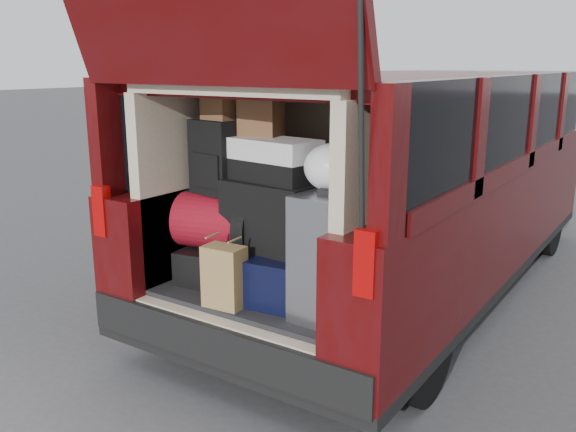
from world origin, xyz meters
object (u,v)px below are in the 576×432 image
black_soft_case (274,215)px  backpack (217,157)px  navy_hardshell (276,271)px  kraft_bag (224,277)px  twotone_duffel (273,160)px  silver_roller (332,255)px  black_hardshell (221,262)px  red_duffel (221,222)px

black_soft_case → backpack: backpack is taller
navy_hardshell → kraft_bag: bearing=-116.2°
black_soft_case → twotone_duffel: size_ratio=1.03×
twotone_duffel → silver_roller: bearing=-6.9°
kraft_bag → twotone_duffel: bearing=72.6°
black_hardshell → black_soft_case: bearing=-11.7°
navy_hardshell → kraft_bag: size_ratio=1.78×
silver_roller → backpack: bearing=176.5°
red_duffel → black_soft_case: black_soft_case is taller
silver_roller → kraft_bag: 0.61m
navy_hardshell → black_soft_case: black_soft_case is taller
navy_hardshell → silver_roller: silver_roller is taller
navy_hardshell → backpack: (-0.43, -0.01, 0.63)m
black_hardshell → black_soft_case: (0.42, -0.02, 0.36)m
black_hardshell → black_soft_case: size_ratio=0.95×
backpack → kraft_bag: bearing=-37.3°
silver_roller → twotone_duffel: size_ratio=1.26×
navy_hardshell → kraft_bag: 0.35m
silver_roller → red_duffel: silver_roller is taller
red_duffel → black_soft_case: size_ratio=0.94×
silver_roller → black_soft_case: bearing=170.5°
black_hardshell → twotone_duffel: 0.79m
silver_roller → black_soft_case: 0.47m
black_hardshell → black_soft_case: 0.55m
kraft_bag → red_duffel: bearing=127.9°
black_hardshell → backpack: bearing=-79.5°
backpack → silver_roller: bearing=2.7°
kraft_bag → red_duffel: size_ratio=0.67×
black_soft_case → backpack: (-0.41, -0.00, 0.30)m
black_hardshell → twotone_duffel: size_ratio=0.98×
black_hardshell → red_duffel: red_duffel is taller
kraft_bag → twotone_duffel: size_ratio=0.65×
red_duffel → twotone_duffel: bearing=-3.9°
red_duffel → black_hardshell: bearing=122.6°
black_hardshell → red_duffel: (0.04, -0.04, 0.27)m
silver_roller → black_hardshell: bearing=175.0°
silver_roller → red_duffel: size_ratio=1.30×
black_hardshell → red_duffel: 0.28m
black_soft_case → twotone_duffel: twotone_duffel is taller
red_duffel → kraft_bag: bearing=-59.1°
black_soft_case → red_duffel: bearing=-172.9°
twotone_duffel → black_soft_case: bearing=-44.3°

